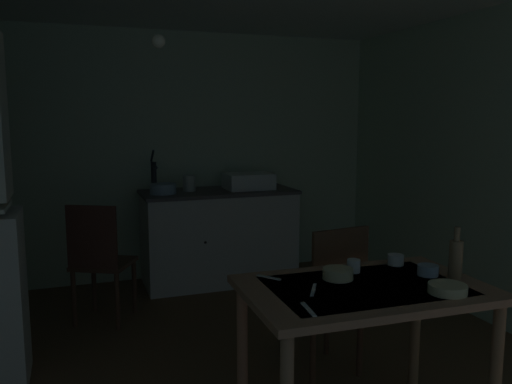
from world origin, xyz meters
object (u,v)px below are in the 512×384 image
object	(u,v)px
chair_by_counter	(100,260)
glass_bottle	(456,258)
serving_bowl_wide	(428,270)
hand_pump	(154,174)
chair_far_side	(328,297)
mixing_bowl_counter	(163,189)
sink_basin	(248,181)
dining_table	(364,306)
teacup_cream	(354,266)

from	to	relation	value
chair_by_counter	glass_bottle	distance (m)	2.55
serving_bowl_wide	glass_bottle	world-z (taller)	glass_bottle
hand_pump	chair_far_side	bearing A→B (deg)	-71.04
chair_far_side	glass_bottle	xyz separation A→B (m)	(0.37, -0.64, 0.37)
chair_by_counter	serving_bowl_wide	bearing A→B (deg)	-51.28
glass_bottle	chair_by_counter	bearing A→B (deg)	129.38
chair_by_counter	mixing_bowl_counter	bearing A→B (deg)	47.26
sink_basin	chair_by_counter	xyz separation A→B (m)	(-1.42, -0.70, -0.46)
mixing_bowl_counter	glass_bottle	bearing A→B (deg)	-68.82
hand_pump	glass_bottle	world-z (taller)	hand_pump
mixing_bowl_counter	serving_bowl_wide	size ratio (longest dim) A/B	2.24
serving_bowl_wide	glass_bottle	xyz separation A→B (m)	(0.10, -0.08, 0.08)
hand_pump	chair_far_side	size ratio (longest dim) A/B	0.42
sink_basin	hand_pump	distance (m)	0.89
mixing_bowl_counter	dining_table	bearing A→B (deg)	-78.49
mixing_bowl_counter	teacup_cream	size ratio (longest dim) A/B	3.46
mixing_bowl_counter	glass_bottle	size ratio (longest dim) A/B	0.91
serving_bowl_wide	mixing_bowl_counter	bearing A→B (deg)	109.79
chair_by_counter	serving_bowl_wide	xyz separation A→B (m)	(1.50, -1.87, 0.30)
dining_table	serving_bowl_wide	bearing A→B (deg)	5.02
dining_table	glass_bottle	xyz separation A→B (m)	(0.49, -0.04, 0.21)
chair_far_side	chair_by_counter	size ratio (longest dim) A/B	1.00
sink_basin	teacup_cream	xyz separation A→B (m)	(-0.25, -2.40, -0.16)
mixing_bowl_counter	glass_bottle	xyz separation A→B (m)	(1.01, -2.60, -0.06)
hand_pump	glass_bottle	distance (m)	2.90
hand_pump	sink_basin	bearing A→B (deg)	-2.91
mixing_bowl_counter	dining_table	xyz separation A→B (m)	(0.52, -2.55, -0.26)
sink_basin	glass_bottle	size ratio (longest dim) A/B	1.70
sink_basin	chair_by_counter	size ratio (longest dim) A/B	0.47
dining_table	teacup_cream	xyz separation A→B (m)	(0.06, 0.21, 0.14)
chair_far_side	teacup_cream	distance (m)	0.50
serving_bowl_wide	dining_table	bearing A→B (deg)	-174.98
mixing_bowl_counter	chair_far_side	size ratio (longest dim) A/B	0.25
serving_bowl_wide	glass_bottle	size ratio (longest dim) A/B	0.41
hand_pump	teacup_cream	xyz separation A→B (m)	(0.64, -2.44, -0.25)
mixing_bowl_counter	dining_table	distance (m)	2.62
mixing_bowl_counter	dining_table	world-z (taller)	mixing_bowl_counter
sink_basin	teacup_cream	size ratio (longest dim) A/B	6.45
chair_by_counter	hand_pump	bearing A→B (deg)	54.26
chair_far_side	glass_bottle	size ratio (longest dim) A/B	3.61
hand_pump	mixing_bowl_counter	bearing A→B (deg)	-56.33
chair_by_counter	serving_bowl_wide	distance (m)	2.42
hand_pump	chair_by_counter	distance (m)	1.07
chair_far_side	hand_pump	bearing A→B (deg)	108.96
dining_table	serving_bowl_wide	distance (m)	0.41
chair_far_side	chair_by_counter	bearing A→B (deg)	133.38
dining_table	sink_basin	bearing A→B (deg)	83.32
sink_basin	dining_table	size ratio (longest dim) A/B	0.37
sink_basin	hand_pump	xyz separation A→B (m)	(-0.89, 0.05, 0.09)
sink_basin	hand_pump	world-z (taller)	hand_pump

